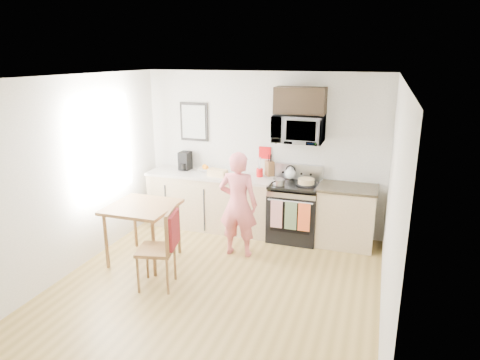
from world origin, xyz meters
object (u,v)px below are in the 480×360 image
(cake, at_px, (306,182))
(chair, at_px, (167,238))
(microwave, at_px, (299,129))
(dining_table, at_px, (142,212))
(person, at_px, (238,204))
(range, at_px, (294,213))

(cake, bearing_deg, chair, -125.15)
(microwave, xyz_separation_m, dining_table, (-1.86, -1.54, -1.02))
(microwave, distance_m, person, 1.50)
(chair, bearing_deg, microwave, 47.44)
(microwave, distance_m, cake, 0.82)
(microwave, bearing_deg, cake, -39.88)
(range, bearing_deg, person, -128.79)
(range, xyz_separation_m, person, (-0.66, -0.82, 0.34))
(dining_table, distance_m, cake, 2.48)
(microwave, height_order, person, microwave)
(microwave, bearing_deg, dining_table, -140.43)
(dining_table, xyz_separation_m, chair, (0.67, -0.55, -0.07))
(range, relative_size, cake, 3.86)
(microwave, height_order, dining_table, microwave)
(dining_table, bearing_deg, chair, -39.34)
(range, xyz_separation_m, microwave, (-0.00, 0.10, 1.32))
(range, relative_size, dining_table, 1.31)
(range, bearing_deg, chair, -121.00)
(range, height_order, person, person)
(dining_table, distance_m, chair, 0.87)
(chair, bearing_deg, person, 52.55)
(cake, bearing_deg, range, 166.57)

